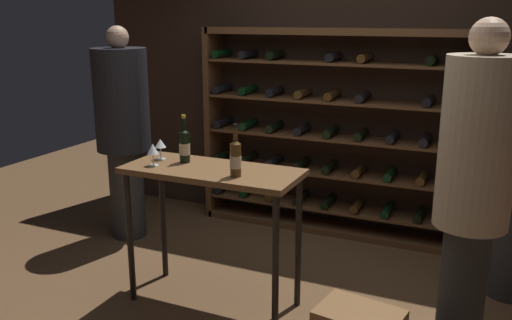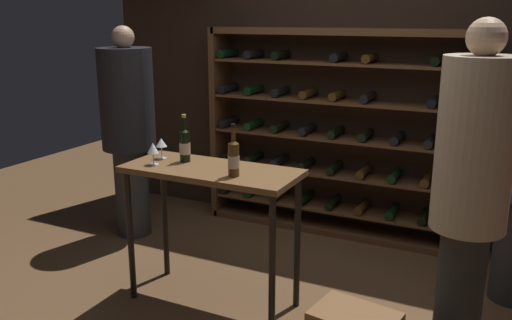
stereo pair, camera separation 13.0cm
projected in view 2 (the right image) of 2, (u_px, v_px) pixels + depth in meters
The scene contains 10 objects.
ground_plane at pixel (271, 306), 3.85m from camera, with size 9.46×9.46×0.00m, color brown.
back_wall at pixel (351, 74), 4.97m from camera, with size 5.11×0.10×2.94m, color #332319.
wine_rack at pixel (335, 136), 4.95m from camera, with size 2.49×0.32×1.89m.
tasting_table at pixel (211, 187), 3.69m from camera, with size 1.20×0.51×1.00m.
person_guest_plum_blouse at pixel (128, 124), 4.86m from camera, with size 0.48×0.48×1.91m.
person_bystander_dark_jacket at pixel (471, 185), 2.92m from camera, with size 0.40×0.40×1.98m.
wine_bottle_black_capsule at pixel (185, 145), 3.79m from camera, with size 0.08×0.08×0.34m.
wine_bottle_gold_foil at pixel (234, 158), 3.44m from camera, with size 0.07×0.07×0.34m.
wine_glass_stemmed_right at pixel (161, 143), 3.87m from camera, with size 0.08×0.08×0.15m.
wine_glass_stemmed_left at pixel (153, 149), 3.71m from camera, with size 0.08×0.08×0.15m.
Camera 2 is at (1.44, -3.14, 1.99)m, focal length 38.15 mm.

